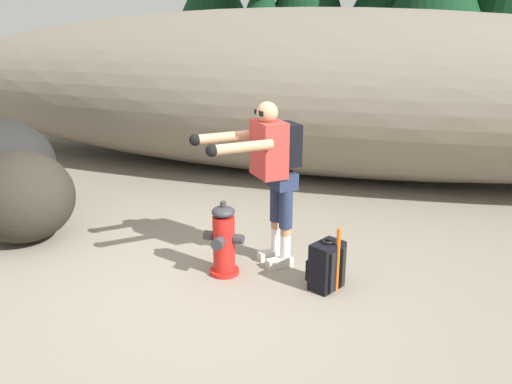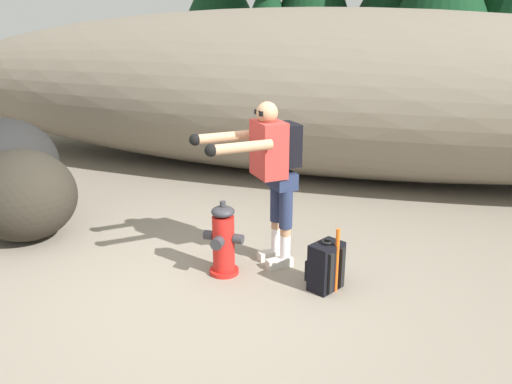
# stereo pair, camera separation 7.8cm
# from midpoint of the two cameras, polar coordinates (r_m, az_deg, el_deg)

# --- Properties ---
(ground_plane) EXTENTS (56.00, 56.00, 0.04)m
(ground_plane) POSITION_cam_midpoint_polar(r_m,az_deg,el_deg) (4.88, -5.18, -10.74)
(ground_plane) COLOR gray
(dirt_embankment) EXTENTS (13.79, 3.20, 2.48)m
(dirt_embankment) POSITION_cam_midpoint_polar(r_m,az_deg,el_deg) (8.30, 6.10, 10.64)
(dirt_embankment) COLOR #756B5B
(dirt_embankment) RESTS_ON ground_plane
(fire_hydrant) EXTENTS (0.39, 0.33, 0.73)m
(fire_hydrant) POSITION_cam_midpoint_polar(r_m,az_deg,el_deg) (5.01, -3.09, -5.30)
(fire_hydrant) COLOR red
(fire_hydrant) RESTS_ON ground_plane
(utility_worker) EXTENTS (0.98, 0.94, 1.62)m
(utility_worker) POSITION_cam_midpoint_polar(r_m,az_deg,el_deg) (4.97, 2.07, 2.98)
(utility_worker) COLOR beige
(utility_worker) RESTS_ON ground_plane
(spare_backpack) EXTENTS (0.35, 0.36, 0.47)m
(spare_backpack) POSITION_cam_midpoint_polar(r_m,az_deg,el_deg) (4.84, 7.96, -7.95)
(spare_backpack) COLOR black
(spare_backpack) RESTS_ON ground_plane
(boulder_large) EXTENTS (1.58, 1.68, 1.19)m
(boulder_large) POSITION_cam_midpoint_polar(r_m,az_deg,el_deg) (7.17, -25.44, 2.46)
(boulder_large) COLOR black
(boulder_large) RESTS_ON ground_plane
(boulder_mid) EXTENTS (1.50, 1.41, 1.00)m
(boulder_mid) POSITION_cam_midpoint_polar(r_m,az_deg,el_deg) (6.28, -23.57, -0.29)
(boulder_mid) COLOR #2A261E
(boulder_mid) RESTS_ON ground_plane
(pine_tree_left) EXTENTS (1.99, 1.99, 4.98)m
(pine_tree_left) POSITION_cam_midpoint_polar(r_m,az_deg,el_deg) (13.64, 1.46, 19.96)
(pine_tree_left) COLOR #47331E
(pine_tree_left) RESTS_ON ground_plane
(survey_stake) EXTENTS (0.04, 0.04, 0.60)m
(survey_stake) POSITION_cam_midpoint_polar(r_m,az_deg,el_deg) (4.77, 9.15, -7.31)
(survey_stake) COLOR #E55914
(survey_stake) RESTS_ON ground_plane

